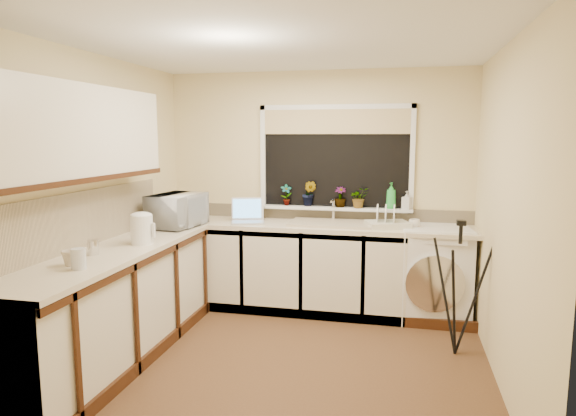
{
  "coord_description": "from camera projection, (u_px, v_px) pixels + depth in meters",
  "views": [
    {
      "loc": [
        0.87,
        -3.74,
        1.78
      ],
      "look_at": [
        -0.1,
        0.55,
        1.15
      ],
      "focal_mm": 31.4,
      "sensor_mm": 36.0,
      "label": 1
    }
  ],
  "objects": [
    {
      "name": "floor",
      "position": [
        284.0,
        359.0,
        4.05
      ],
      "size": [
        3.2,
        3.2,
        0.0
      ],
      "primitive_type": "plane",
      "color": "brown",
      "rests_on": "ground"
    },
    {
      "name": "ceiling",
      "position": [
        284.0,
        44.0,
        3.7
      ],
      "size": [
        3.2,
        3.2,
        0.0
      ],
      "primitive_type": "plane",
      "rotation": [
        3.14,
        0.0,
        0.0
      ],
      "color": "white",
      "rests_on": "ground"
    },
    {
      "name": "wall_back",
      "position": [
        316.0,
        189.0,
        5.33
      ],
      "size": [
        3.2,
        0.0,
        3.2
      ],
      "primitive_type": "plane",
      "rotation": [
        1.57,
        0.0,
        0.0
      ],
      "color": "beige",
      "rests_on": "ground"
    },
    {
      "name": "wall_front",
      "position": [
        214.0,
        252.0,
        2.43
      ],
      "size": [
        3.2,
        0.0,
        3.2
      ],
      "primitive_type": "plane",
      "rotation": [
        -1.57,
        0.0,
        0.0
      ],
      "color": "beige",
      "rests_on": "ground"
    },
    {
      "name": "wall_left",
      "position": [
        99.0,
        203.0,
        4.23
      ],
      "size": [
        0.0,
        3.0,
        3.0
      ],
      "primitive_type": "plane",
      "rotation": [
        1.57,
        0.0,
        1.57
      ],
      "color": "beige",
      "rests_on": "ground"
    },
    {
      "name": "wall_right",
      "position": [
        506.0,
        216.0,
        3.53
      ],
      "size": [
        0.0,
        3.0,
        3.0
      ],
      "primitive_type": "plane",
      "rotation": [
        1.57,
        0.0,
        -1.57
      ],
      "color": "beige",
      "rests_on": "ground"
    },
    {
      "name": "base_cabinet_back",
      "position": [
        280.0,
        267.0,
        5.22
      ],
      "size": [
        2.55,
        0.6,
        0.86
      ],
      "primitive_type": "cube",
      "color": "silver",
      "rests_on": "floor"
    },
    {
      "name": "base_cabinet_left",
      "position": [
        116.0,
        308.0,
        3.99
      ],
      "size": [
        0.54,
        2.4,
        0.86
      ],
      "primitive_type": "cube",
      "color": "silver",
      "rests_on": "floor"
    },
    {
      "name": "worktop_back",
      "position": [
        311.0,
        226.0,
        5.09
      ],
      "size": [
        3.2,
        0.6,
        0.04
      ],
      "primitive_type": "cube",
      "color": "beige",
      "rests_on": "base_cabinet_back"
    },
    {
      "name": "worktop_left",
      "position": [
        113.0,
        253.0,
        3.92
      ],
      "size": [
        0.6,
        2.4,
        0.04
      ],
      "primitive_type": "cube",
      "color": "beige",
      "rests_on": "base_cabinet_left"
    },
    {
      "name": "upper_cabinet",
      "position": [
        79.0,
        133.0,
        3.68
      ],
      "size": [
        0.28,
        1.9,
        0.7
      ],
      "primitive_type": "cube",
      "color": "silver",
      "rests_on": "wall_left"
    },
    {
      "name": "splashback_left",
      "position": [
        79.0,
        220.0,
        3.95
      ],
      "size": [
        0.02,
        2.4,
        0.45
      ],
      "primitive_type": "cube",
      "color": "beige",
      "rests_on": "wall_left"
    },
    {
      "name": "splashback_back",
      "position": [
        316.0,
        213.0,
        5.35
      ],
      "size": [
        3.2,
        0.02,
        0.14
      ],
      "primitive_type": "cube",
      "color": "beige",
      "rests_on": "wall_back"
    },
    {
      "name": "window_glass",
      "position": [
        336.0,
        158.0,
        5.22
      ],
      "size": [
        1.5,
        0.02,
        1.0
      ],
      "primitive_type": "cube",
      "color": "black",
      "rests_on": "wall_back"
    },
    {
      "name": "window_blind",
      "position": [
        336.0,
        122.0,
        5.15
      ],
      "size": [
        1.5,
        0.02,
        0.25
      ],
      "primitive_type": "cube",
      "color": "tan",
      "rests_on": "wall_back"
    },
    {
      "name": "windowsill",
      "position": [
        334.0,
        208.0,
        5.24
      ],
      "size": [
        1.6,
        0.14,
        0.03
      ],
      "primitive_type": "cube",
      "color": "white",
      "rests_on": "wall_back"
    },
    {
      "name": "sink",
      "position": [
        331.0,
        223.0,
        5.04
      ],
      "size": [
        0.82,
        0.46,
        0.03
      ],
      "primitive_type": "cube",
      "color": "tan",
      "rests_on": "worktop_back"
    },
    {
      "name": "faucet",
      "position": [
        334.0,
        210.0,
        5.2
      ],
      "size": [
        0.03,
        0.03,
        0.24
      ],
      "primitive_type": "cylinder",
      "color": "silver",
      "rests_on": "worktop_back"
    },
    {
      "name": "washing_machine",
      "position": [
        433.0,
        272.0,
        4.92
      ],
      "size": [
        0.71,
        0.69,
        0.91
      ],
      "primitive_type": "cube",
      "rotation": [
        0.0,
        0.0,
        0.1
      ],
      "color": "white",
      "rests_on": "floor"
    },
    {
      "name": "laptop",
      "position": [
        248.0,
        216.0,
        5.19
      ],
      "size": [
        0.41,
        0.39,
        0.24
      ],
      "rotation": [
        0.0,
        0.0,
        0.31
      ],
      "color": "#ACACB4",
      "rests_on": "worktop_back"
    },
    {
      "name": "kettle",
      "position": [
        142.0,
        230.0,
        4.12
      ],
      "size": [
        0.18,
        0.18,
        0.24
      ],
      "primitive_type": "cylinder",
      "color": "white",
      "rests_on": "worktop_left"
    },
    {
      "name": "dish_rack",
      "position": [
        388.0,
        225.0,
        4.87
      ],
      "size": [
        0.47,
        0.41,
        0.06
      ],
      "primitive_type": "cube",
      "rotation": [
        0.0,
        0.0,
        0.33
      ],
      "color": "beige",
      "rests_on": "worktop_back"
    },
    {
      "name": "tripod",
      "position": [
        458.0,
        288.0,
        4.07
      ],
      "size": [
        0.65,
        0.65,
        1.12
      ],
      "primitive_type": null,
      "rotation": [
        0.0,
        0.0,
        0.22
      ],
      "color": "black",
      "rests_on": "floor"
    },
    {
      "name": "glass_jug",
      "position": [
        79.0,
        259.0,
        3.35
      ],
      "size": [
        0.1,
        0.1,
        0.14
      ],
      "primitive_type": "cylinder",
      "color": "silver",
      "rests_on": "worktop_left"
    },
    {
      "name": "steel_jar",
      "position": [
        93.0,
        247.0,
        3.76
      ],
      "size": [
        0.08,
        0.08,
        0.11
      ],
      "primitive_type": "cylinder",
      "color": "silver",
      "rests_on": "worktop_left"
    },
    {
      "name": "microwave",
      "position": [
        177.0,
        210.0,
        4.92
      ],
      "size": [
        0.45,
        0.62,
        0.32
      ],
      "primitive_type": "imported",
      "rotation": [
        0.0,
        0.0,
        1.46
      ],
      "color": "silver",
      "rests_on": "worktop_left"
    },
    {
      "name": "plant_a",
      "position": [
        286.0,
        195.0,
        5.32
      ],
      "size": [
        0.14,
        0.11,
        0.22
      ],
      "primitive_type": "imported",
      "rotation": [
        0.0,
        0.0,
        0.32
      ],
      "color": "#999999",
      "rests_on": "windowsill"
    },
    {
      "name": "plant_b",
      "position": [
        309.0,
        193.0,
        5.28
      ],
      "size": [
        0.16,
        0.14,
        0.27
      ],
      "primitive_type": "imported",
      "rotation": [
        0.0,
        0.0,
        -0.18
      ],
      "color": "#999999",
      "rests_on": "windowsill"
    },
    {
      "name": "plant_c",
      "position": [
        340.0,
        197.0,
        5.2
      ],
      "size": [
        0.13,
        0.13,
        0.21
      ],
      "primitive_type": "imported",
      "rotation": [
        0.0,
        0.0,
        0.14
      ],
      "color": "#999999",
      "rests_on": "windowsill"
    },
    {
      "name": "plant_d",
      "position": [
        359.0,
        198.0,
        5.14
      ],
      "size": [
        0.23,
        0.22,
        0.21
      ],
      "primitive_type": "imported",
      "rotation": [
        0.0,
        0.0,
        0.36
      ],
      "color": "#999999",
      "rests_on": "windowsill"
    },
    {
      "name": "soap_bottle_green",
      "position": [
        391.0,
        196.0,
        5.09
      ],
      "size": [
        0.13,
        0.13,
        0.26
      ],
      "primitive_type": "imported",
      "rotation": [
        0.0,
        0.0,
        -0.31
      ],
      "color": "green",
      "rests_on": "windowsill"
    },
    {
      "name": "soap_bottle_clear",
      "position": [
        407.0,
        200.0,
        5.06
      ],
      "size": [
        0.11,
        0.11,
        0.18
      ],
      "primitive_type": "imported",
      "rotation": [
        0.0,
        0.0,
        -0.35
      ],
      "color": "#999999",
      "rests_on": "windowsill"
    },
    {
      "name": "cup_back",
      "position": [
        414.0,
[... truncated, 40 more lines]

